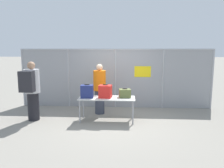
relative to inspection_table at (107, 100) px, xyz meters
name	(u,v)px	position (x,y,z in m)	size (l,w,h in m)	color
ground_plane	(112,122)	(0.16, -0.11, -0.67)	(120.00, 120.00, 0.00)	gray
fence_section	(115,77)	(0.17, 1.65, 0.48)	(7.14, 0.07, 2.19)	#9EA0A5
inspection_table	(107,100)	(0.00, 0.00, 0.00)	(1.69, 0.68, 0.73)	silver
suitcase_navy	(87,91)	(-0.59, -0.06, 0.26)	(0.38, 0.27, 0.41)	navy
suitcase_red	(105,91)	(-0.05, -0.01, 0.25)	(0.40, 0.35, 0.40)	red
suitcase_olive	(125,93)	(0.54, 0.07, 0.19)	(0.37, 0.32, 0.28)	#566033
traveler_hooded	(31,89)	(-2.27, -0.12, 0.33)	(0.45, 0.69, 1.81)	black
security_worker_near	(100,88)	(-0.31, 0.77, 0.21)	(0.42, 0.42, 1.69)	#383D4C
utility_trailer	(149,87)	(1.65, 3.86, -0.27)	(3.84, 2.28, 0.67)	#B2B2B7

